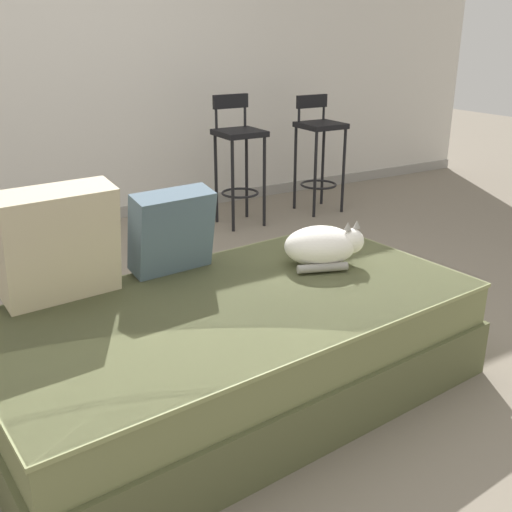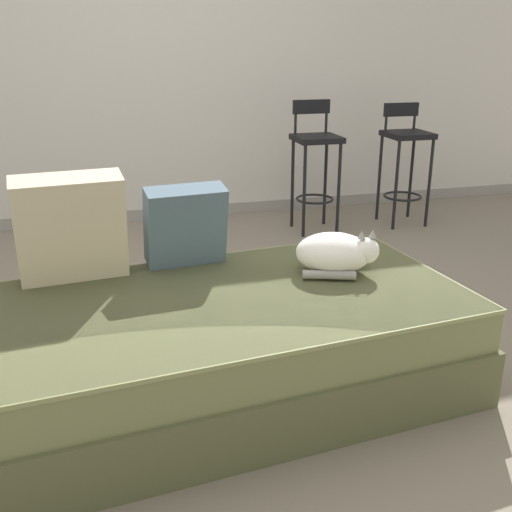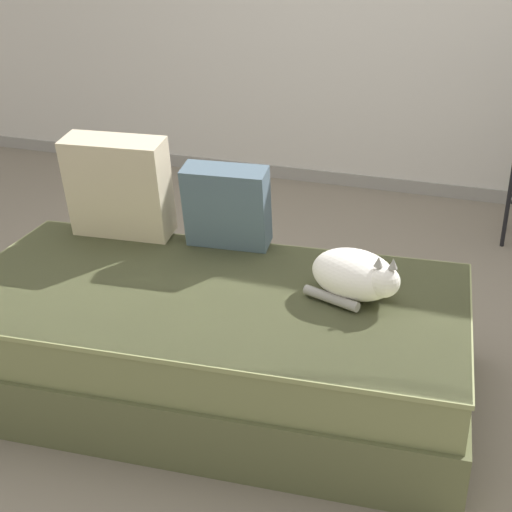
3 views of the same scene
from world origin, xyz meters
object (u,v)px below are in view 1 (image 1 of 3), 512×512
(cat, at_px, (323,246))
(bar_stool_near_window, at_px, (239,149))
(couch, at_px, (236,347))
(throw_pillow_corner, at_px, (59,244))
(throw_pillow_middle, at_px, (172,231))
(bar_stool_by_doorway, at_px, (319,143))

(cat, distance_m, bar_stool_near_window, 1.96)
(couch, distance_m, cat, 0.61)
(throw_pillow_corner, bearing_deg, couch, -31.68)
(throw_pillow_middle, bearing_deg, cat, -22.90)
(couch, bearing_deg, throw_pillow_middle, 102.53)
(cat, bearing_deg, throw_pillow_corner, 169.11)
(bar_stool_near_window, distance_m, bar_stool_by_doorway, 0.73)
(throw_pillow_middle, relative_size, bar_stool_near_window, 0.38)
(couch, relative_size, cat, 5.22)
(bar_stool_near_window, bearing_deg, cat, -107.97)
(bar_stool_near_window, bearing_deg, throw_pillow_corner, -135.43)
(throw_pillow_middle, height_order, cat, throw_pillow_middle)
(throw_pillow_corner, height_order, bar_stool_near_window, bar_stool_near_window)
(throw_pillow_middle, xyz_separation_m, bar_stool_by_doorway, (1.93, 1.61, -0.05))
(throw_pillow_corner, xyz_separation_m, bar_stool_near_window, (1.68, 1.65, -0.07))
(throw_pillow_corner, xyz_separation_m, throw_pillow_middle, (0.47, 0.05, -0.04))
(cat, distance_m, bar_stool_by_doorway, 2.29)
(bar_stool_near_window, bearing_deg, couch, -119.22)
(throw_pillow_corner, relative_size, throw_pillow_middle, 1.24)
(couch, height_order, bar_stool_near_window, bar_stool_near_window)
(couch, xyz_separation_m, bar_stool_near_window, (1.12, 2.00, 0.35))
(throw_pillow_middle, bearing_deg, bar_stool_by_doorway, 39.71)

